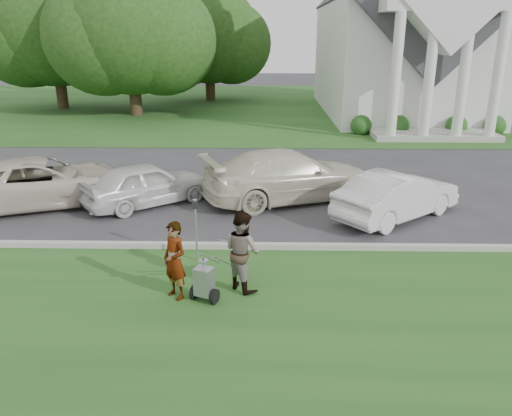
{
  "coord_description": "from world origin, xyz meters",
  "views": [
    {
      "loc": [
        0.49,
        -10.67,
        4.97
      ],
      "look_at": [
        0.27,
        0.0,
        1.26
      ],
      "focal_mm": 35.0,
      "sensor_mm": 36.0,
      "label": 1
    }
  ],
  "objects_px": {
    "tree_far": "(53,24)",
    "tree_back": "(209,38)",
    "church": "(402,19)",
    "person_left": "(175,261)",
    "tree_left": "(130,32)",
    "striping_cart": "(205,282)",
    "parking_meter_near": "(196,223)",
    "car_b": "(147,184)",
    "car_c": "(289,175)",
    "car_d": "(397,195)",
    "car_a": "(42,182)",
    "person_right": "(242,251)"
  },
  "relations": [
    {
      "from": "car_a",
      "to": "car_b",
      "type": "distance_m",
      "value": 3.18
    },
    {
      "from": "church",
      "to": "tree_left",
      "type": "distance_m",
      "value": 17.07
    },
    {
      "from": "person_right",
      "to": "car_c",
      "type": "xyz_separation_m",
      "value": [
        1.2,
        5.94,
        -0.04
      ]
    },
    {
      "from": "tree_back",
      "to": "car_c",
      "type": "height_order",
      "value": "tree_back"
    },
    {
      "from": "tree_far",
      "to": "parking_meter_near",
      "type": "bearing_deg",
      "value": -62.8
    },
    {
      "from": "car_a",
      "to": "car_b",
      "type": "height_order",
      "value": "car_a"
    },
    {
      "from": "tree_left",
      "to": "car_b",
      "type": "xyz_separation_m",
      "value": [
        4.86,
        -18.11,
        -4.45
      ]
    },
    {
      "from": "parking_meter_near",
      "to": "car_b",
      "type": "distance_m",
      "value": 4.55
    },
    {
      "from": "tree_back",
      "to": "person_right",
      "type": "bearing_deg",
      "value": -82.69
    },
    {
      "from": "tree_far",
      "to": "parking_meter_near",
      "type": "xyz_separation_m",
      "value": [
        12.92,
        -25.14,
        -4.74
      ]
    },
    {
      "from": "car_a",
      "to": "car_c",
      "type": "xyz_separation_m",
      "value": [
        7.55,
        0.7,
        0.07
      ]
    },
    {
      "from": "car_c",
      "to": "car_d",
      "type": "xyz_separation_m",
      "value": [
        3.0,
        -1.61,
        -0.12
      ]
    },
    {
      "from": "church",
      "to": "person_left",
      "type": "xyz_separation_m",
      "value": [
        -10.28,
        -24.97,
        -5.15
      ]
    },
    {
      "from": "striping_cart",
      "to": "car_c",
      "type": "distance_m",
      "value": 6.76
    },
    {
      "from": "car_b",
      "to": "tree_left",
      "type": "bearing_deg",
      "value": -22.84
    },
    {
      "from": "parking_meter_near",
      "to": "tree_back",
      "type": "bearing_deg",
      "value": 95.54
    },
    {
      "from": "person_right",
      "to": "car_a",
      "type": "bearing_deg",
      "value": 8.82
    },
    {
      "from": "car_c",
      "to": "car_d",
      "type": "relative_size",
      "value": 1.34
    },
    {
      "from": "tree_far",
      "to": "person_right",
      "type": "height_order",
      "value": "tree_far"
    },
    {
      "from": "church",
      "to": "tree_far",
      "type": "relative_size",
      "value": 2.07
    },
    {
      "from": "tree_back",
      "to": "person_left",
      "type": "bearing_deg",
      "value": -85.1
    },
    {
      "from": "church",
      "to": "striping_cart",
      "type": "relative_size",
      "value": 21.53
    },
    {
      "from": "tree_left",
      "to": "tree_far",
      "type": "height_order",
      "value": "tree_far"
    },
    {
      "from": "car_b",
      "to": "person_right",
      "type": "bearing_deg",
      "value": 172.88
    },
    {
      "from": "parking_meter_near",
      "to": "person_right",
      "type": "bearing_deg",
      "value": -49.53
    },
    {
      "from": "person_left",
      "to": "person_right",
      "type": "relative_size",
      "value": 0.95
    },
    {
      "from": "person_right",
      "to": "person_left",
      "type": "bearing_deg",
      "value": 65.42
    },
    {
      "from": "tree_left",
      "to": "tree_back",
      "type": "relative_size",
      "value": 1.11
    },
    {
      "from": "tree_back",
      "to": "car_a",
      "type": "height_order",
      "value": "tree_back"
    },
    {
      "from": "parking_meter_near",
      "to": "car_d",
      "type": "xyz_separation_m",
      "value": [
        5.31,
        3.02,
        -0.27
      ]
    },
    {
      "from": "parking_meter_near",
      "to": "car_a",
      "type": "bearing_deg",
      "value": 143.11
    },
    {
      "from": "person_right",
      "to": "car_d",
      "type": "distance_m",
      "value": 6.03
    },
    {
      "from": "tree_back",
      "to": "person_left",
      "type": "xyz_separation_m",
      "value": [
        2.73,
        -31.85,
        -3.93
      ]
    },
    {
      "from": "tree_left",
      "to": "tree_back",
      "type": "height_order",
      "value": "tree_left"
    },
    {
      "from": "church",
      "to": "person_right",
      "type": "height_order",
      "value": "church"
    },
    {
      "from": "person_left",
      "to": "person_right",
      "type": "xyz_separation_m",
      "value": [
        1.3,
        0.4,
        0.04
      ]
    },
    {
      "from": "tree_back",
      "to": "car_d",
      "type": "relative_size",
      "value": 2.35
    },
    {
      "from": "tree_far",
      "to": "car_b",
      "type": "distance_m",
      "value": 24.26
    },
    {
      "from": "tree_far",
      "to": "car_b",
      "type": "height_order",
      "value": "tree_far"
    },
    {
      "from": "tree_far",
      "to": "car_a",
      "type": "relative_size",
      "value": 2.23
    },
    {
      "from": "striping_cart",
      "to": "car_c",
      "type": "relative_size",
      "value": 0.2
    },
    {
      "from": "tree_back",
      "to": "car_c",
      "type": "relative_size",
      "value": 1.76
    },
    {
      "from": "tree_left",
      "to": "car_c",
      "type": "distance_m",
      "value": 20.26
    },
    {
      "from": "striping_cart",
      "to": "car_a",
      "type": "bearing_deg",
      "value": 157.98
    },
    {
      "from": "car_a",
      "to": "tree_back",
      "type": "bearing_deg",
      "value": -26.44
    },
    {
      "from": "parking_meter_near",
      "to": "car_d",
      "type": "distance_m",
      "value": 6.11
    },
    {
      "from": "church",
      "to": "tree_left",
      "type": "height_order",
      "value": "church"
    },
    {
      "from": "tree_far",
      "to": "tree_back",
      "type": "distance_m",
      "value": 11.22
    },
    {
      "from": "tree_far",
      "to": "striping_cart",
      "type": "distance_m",
      "value": 30.55
    },
    {
      "from": "car_d",
      "to": "church",
      "type": "bearing_deg",
      "value": -52.26
    }
  ]
}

